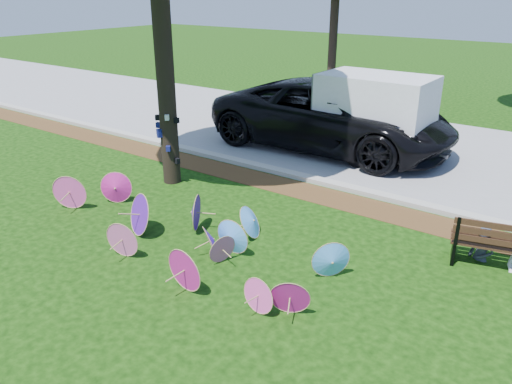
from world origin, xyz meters
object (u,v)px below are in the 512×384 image
(black_van, at_px, (332,116))
(cargo_trailer, at_px, (375,113))
(parasol_pile, at_px, (181,228))
(park_bench, at_px, (504,243))
(person_left, at_px, (486,228))

(black_van, height_order, cargo_trailer, cargo_trailer)
(parasol_pile, distance_m, park_bench, 5.92)
(black_van, height_order, park_bench, black_van)
(cargo_trailer, bearing_deg, person_left, -46.41)
(park_bench, bearing_deg, cargo_trailer, 121.09)
(park_bench, bearing_deg, parasol_pile, -166.11)
(black_van, bearing_deg, parasol_pile, -176.47)
(person_left, bearing_deg, black_van, 159.72)
(cargo_trailer, relative_size, person_left, 2.34)
(parasol_pile, bearing_deg, black_van, 94.77)
(cargo_trailer, bearing_deg, park_bench, -44.37)
(black_van, relative_size, person_left, 5.71)
(parasol_pile, bearing_deg, cargo_trailer, 83.44)
(cargo_trailer, bearing_deg, black_van, 172.64)
(parasol_pile, distance_m, person_left, 5.65)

